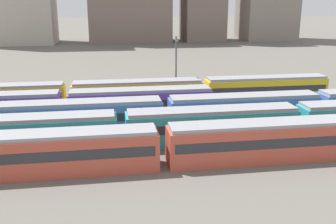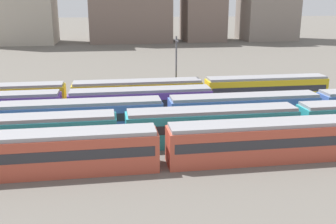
{
  "view_description": "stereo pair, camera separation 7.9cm",
  "coord_description": "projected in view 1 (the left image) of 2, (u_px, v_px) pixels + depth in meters",
  "views": [
    {
      "loc": [
        22.19,
        -32.31,
        14.56
      ],
      "look_at": [
        28.87,
        10.4,
        2.04
      ],
      "focal_mm": 41.67,
      "sensor_mm": 36.0,
      "label": 1
    },
    {
      "loc": [
        22.27,
        -32.32,
        14.56
      ],
      "look_at": [
        28.87,
        10.4,
        2.04
      ],
      "focal_mm": 41.67,
      "sensor_mm": 36.0,
      "label": 2
    }
  ],
  "objects": [
    {
      "name": "train_track_0",
      "position": [
        263.0,
        141.0,
        36.26
      ],
      "size": [
        93.6,
        3.06,
        3.75
      ],
      "color": "#BC4C38",
      "rests_on": "ground_plane"
    },
    {
      "name": "train_track_1",
      "position": [
        121.0,
        130.0,
        39.28
      ],
      "size": [
        74.7,
        3.06,
        3.75
      ],
      "color": "teal",
      "rests_on": "ground_plane"
    },
    {
      "name": "train_track_2",
      "position": [
        166.0,
        113.0,
        45.0
      ],
      "size": [
        74.7,
        3.06,
        3.75
      ],
      "color": "#4C70BC",
      "rests_on": "ground_plane"
    },
    {
      "name": "train_track_4",
      "position": [
        69.0,
        96.0,
        53.11
      ],
      "size": [
        74.7,
        3.06,
        3.75
      ],
      "color": "yellow",
      "rests_on": "ground_plane"
    },
    {
      "name": "catenary_pole_1",
      "position": [
        176.0,
        65.0,
        57.55
      ],
      "size": [
        0.24,
        3.2,
        9.44
      ],
      "color": "#4C4C51",
      "rests_on": "ground_plane"
    }
  ]
}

